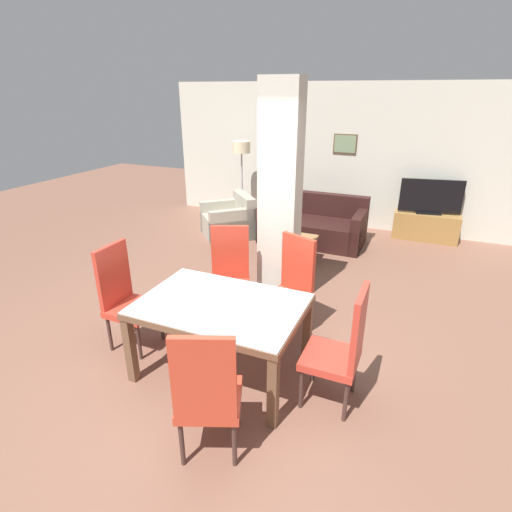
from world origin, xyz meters
The scene contains 16 objects.
ground_plane centered at (0.00, 0.00, 0.00)m, with size 18.00×18.00×0.00m, color brown.
back_wall centered at (0.00, 5.04, 1.35)m, with size 7.20×0.09×2.70m.
divider_pillar centered at (0.02, 1.49, 1.35)m, with size 0.46×0.31×2.70m.
dining_table centered at (0.00, 0.00, 0.60)m, with size 1.51×1.04×0.75m.
dining_chair_far_left centered at (-0.38, 0.92, 0.59)m, with size 0.60×0.60×1.12m.
dining_chair_head_right centered at (1.14, 0.00, 0.59)m, with size 0.46×0.46×1.12m.
dining_chair_near_right centered at (0.38, -0.92, 0.59)m, with size 0.60×0.60×1.12m.
dining_chair_head_left centered at (-1.13, 0.00, 0.59)m, with size 0.46×0.46×1.12m.
dining_chair_far_right centered at (0.38, 0.91, 0.59)m, with size 0.60×0.60×1.12m.
sofa centered at (-0.19, 3.86, 0.28)m, with size 1.80×0.93×0.82m.
armchair centered at (-1.71, 3.52, 0.27)m, with size 1.20×1.20×0.76m.
coffee_table centered at (-0.21, 2.79, 0.21)m, with size 0.67×0.57×0.42m.
bottle centered at (-0.28, 2.65, 0.50)m, with size 0.08×0.08×0.23m.
tv_stand centered at (1.68, 4.76, 0.25)m, with size 1.12×0.40×0.49m.
tv_screen centered at (1.68, 4.76, 0.79)m, with size 1.05×0.27×0.62m.
floor_lamp centered at (-1.88, 4.46, 1.37)m, with size 0.35×0.35×1.62m.
Camera 1 is at (1.57, -2.82, 2.56)m, focal length 28.00 mm.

